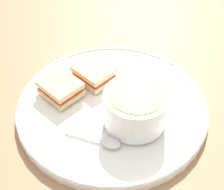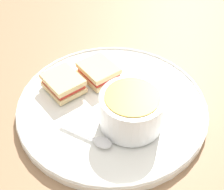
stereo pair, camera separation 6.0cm
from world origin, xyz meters
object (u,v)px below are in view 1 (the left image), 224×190
(soup_bowl, at_px, (135,108))
(sandwich_half_near, at_px, (92,74))
(spoon, at_px, (107,142))
(sandwich_half_far, at_px, (60,88))

(soup_bowl, bearing_deg, sandwich_half_near, 6.89)
(sandwich_half_near, bearing_deg, soup_bowl, -173.11)
(soup_bowl, height_order, spoon, soup_bowl)
(soup_bowl, relative_size, sandwich_half_far, 1.23)
(sandwich_half_near, distance_m, sandwich_half_far, 0.07)
(spoon, xyz_separation_m, sandwich_half_far, (0.15, 0.02, 0.01))
(sandwich_half_far, bearing_deg, sandwich_half_near, -83.64)
(sandwich_half_far, bearing_deg, spoon, -171.84)
(spoon, xyz_separation_m, sandwich_half_near, (0.16, -0.05, 0.01))
(soup_bowl, distance_m, spoon, 0.08)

